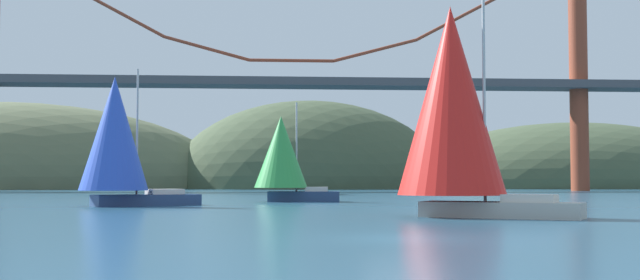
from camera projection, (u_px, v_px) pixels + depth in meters
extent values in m
plane|color=navy|center=(406.00, 239.00, 23.31)|extent=(360.00, 360.00, 0.00)
ellipsoid|color=#5B6647|center=(4.00, 189.00, 153.82)|extent=(89.48, 44.00, 33.89)
ellipsoid|color=#425138|center=(309.00, 188.00, 158.15)|extent=(56.12, 44.00, 35.29)
ellipsoid|color=#425138|center=(575.00, 188.00, 162.13)|extent=(71.19, 44.00, 27.05)
cylinder|color=brown|center=(578.00, 62.00, 122.18)|extent=(2.80, 2.80, 40.16)
cube|color=#47474C|center=(292.00, 83.00, 118.77)|extent=(125.31, 6.00, 1.20)
cylinder|color=brown|center=(121.00, 14.00, 117.44)|extent=(12.99, 0.50, 7.24)
cylinder|color=brown|center=(207.00, 48.00, 118.11)|extent=(12.89, 0.50, 3.88)
cylinder|color=brown|center=(292.00, 61.00, 118.94)|extent=(12.76, 0.50, 0.50)
cylinder|color=brown|center=(375.00, 50.00, 119.95)|extent=(12.89, 0.50, 3.88)
cylinder|color=brown|center=(457.00, 19.00, 121.13)|extent=(12.99, 0.50, 7.24)
cube|color=navy|center=(304.00, 197.00, 62.44)|extent=(5.77, 2.06, 0.81)
cube|color=beige|center=(316.00, 189.00, 62.48)|extent=(1.90, 1.39, 0.36)
cylinder|color=#B2B2B7|center=(296.00, 147.00, 62.64)|extent=(0.14, 0.14, 7.11)
cone|color=green|center=(281.00, 152.00, 62.62)|extent=(4.53, 4.53, 5.71)
cube|color=#B7B2A8|center=(501.00, 210.00, 36.07)|extent=(7.37, 5.52, 0.73)
cube|color=beige|center=(530.00, 198.00, 35.52)|extent=(2.84, 2.59, 0.36)
cylinder|color=#B2B2B7|center=(484.00, 95.00, 36.65)|extent=(0.14, 0.14, 9.97)
cone|color=red|center=(451.00, 100.00, 37.34)|extent=(7.01, 7.01, 9.02)
cube|color=navy|center=(147.00, 200.00, 52.77)|extent=(7.25, 5.18, 0.75)
cube|color=beige|center=(165.00, 192.00, 53.47)|extent=(2.76, 2.50, 0.36)
cylinder|color=#B2B2B7|center=(137.00, 132.00, 52.63)|extent=(0.14, 0.14, 8.45)
cone|color=blue|center=(114.00, 133.00, 51.81)|extent=(6.08, 6.08, 7.52)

